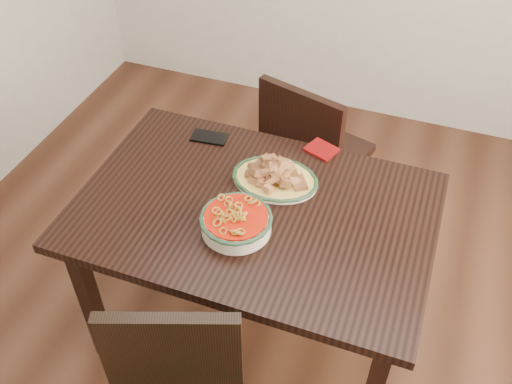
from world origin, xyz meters
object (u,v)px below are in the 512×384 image
(noodle_bowl, at_px, (236,220))
(dining_table, at_px, (254,224))
(chair_far, at_px, (310,151))
(fish_plate, at_px, (275,173))
(smartphone, at_px, (209,137))

(noodle_bowl, bearing_deg, dining_table, 80.38)
(chair_far, height_order, fish_plate, chair_far)
(dining_table, bearing_deg, chair_far, 87.59)
(fish_plate, relative_size, noodle_bowl, 1.28)
(chair_far, height_order, smartphone, chair_far)
(dining_table, xyz_separation_m, chair_far, (0.03, 0.69, -0.16))
(dining_table, relative_size, smartphone, 8.71)
(fish_plate, distance_m, smartphone, 0.38)
(fish_plate, height_order, smartphone, fish_plate)
(chair_far, relative_size, noodle_bowl, 3.47)
(dining_table, relative_size, fish_plate, 3.95)
(noodle_bowl, distance_m, smartphone, 0.54)
(chair_far, xyz_separation_m, smartphone, (-0.35, -0.36, 0.26))
(noodle_bowl, xyz_separation_m, smartphone, (-0.30, 0.44, -0.04))
(chair_far, bearing_deg, dining_table, 103.79)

